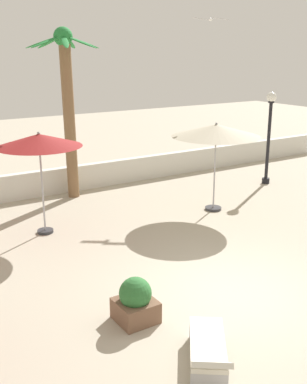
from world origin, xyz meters
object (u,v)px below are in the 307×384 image
Objects in this scene: patio_umbrella_1 at (39,141)px; palm_tree_0 at (67,96)px; lounge_chair_0 at (208,350)px; planter at (135,301)px; seagull_0 at (211,19)px; lamp_post_2 at (269,129)px; patio_umbrella_2 at (216,131)px.

patio_umbrella_1 is 0.51× the size of palm_tree_0.
planter is at bearing 95.89° from lounge_chair_0.
seagull_0 is (5.16, -0.75, 2.46)m from palm_tree_0.
patio_umbrella_1 is 8.74m from lamp_post_2.
lounge_chair_0 is at bearing -101.08° from palm_tree_0.
seagull_0 is (7.05, 8.90, 5.42)m from lounge_chair_0.
lamp_post_2 is 4.41m from seagull_0.
patio_umbrella_2 is 4.91m from palm_tree_0.
seagull_0 reaches higher than lounge_chair_0.
lounge_chair_0 is at bearing -84.11° from planter.
patio_umbrella_2 is at bearing 49.94° from lounge_chair_0.
lounge_chair_0 is (-8.66, -7.33, -1.63)m from lamp_post_2.
palm_tree_0 is (-3.16, 3.65, 0.90)m from patio_umbrella_2.
seagull_0 reaches higher than patio_umbrella_2.
lamp_post_2 is 10.53m from planter.
palm_tree_0 is at bearing 130.87° from patio_umbrella_2.
planter reaches higher than lounge_chair_0.
patio_umbrella_1 is 5.52m from planter.
palm_tree_0 reaches higher than patio_umbrella_2.
lamp_post_2 is (3.61, 1.32, -0.44)m from patio_umbrella_2.
lamp_post_2 is 3.35× the size of seagull_0.
seagull_0 is (2.00, 2.90, 3.35)m from patio_umbrella_2.
patio_umbrella_1 is 1.02× the size of patio_umbrella_2.
patio_umbrella_1 is at bearing 90.47° from lounge_chair_0.
lamp_post_2 reaches higher than patio_umbrella_2.
lounge_chair_0 is at bearing -139.76° from lamp_post_2.
seagull_0 is at bearing 15.27° from patio_umbrella_1.
seagull_0 reaches higher than palm_tree_0.
patio_umbrella_1 reaches higher than lounge_chair_0.
patio_umbrella_2 is 0.50× the size of palm_tree_0.
patio_umbrella_1 is 0.83× the size of lamp_post_2.
patio_umbrella_1 is 3.43m from palm_tree_0.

